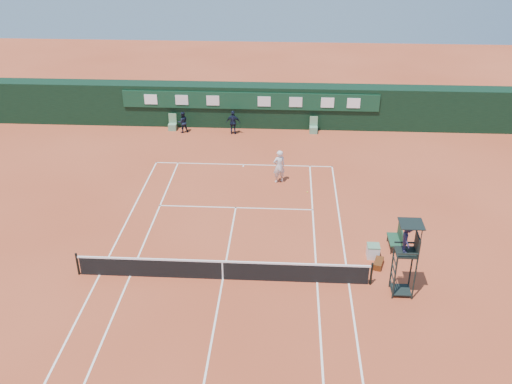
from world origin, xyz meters
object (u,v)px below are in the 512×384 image
(cooler, at_px, (373,251))
(player, at_px, (279,166))
(player_bench, at_px, (397,237))
(umpire_chair, at_px, (407,244))
(tennis_net, at_px, (223,270))

(cooler, relative_size, player, 0.32)
(player_bench, relative_size, cooler, 1.86)
(umpire_chair, height_order, player, umpire_chair)
(player, bearing_deg, tennis_net, 52.85)
(umpire_chair, distance_m, cooler, 3.49)
(player_bench, bearing_deg, umpire_chair, -96.08)
(player, bearing_deg, umpire_chair, 93.71)
(umpire_chair, distance_m, player_bench, 3.96)
(player_bench, height_order, player, player)
(tennis_net, relative_size, umpire_chair, 3.77)
(player_bench, xyz_separation_m, player, (-5.72, 6.68, 0.40))
(umpire_chair, relative_size, player, 1.72)
(player_bench, bearing_deg, tennis_net, -159.64)
(tennis_net, xyz_separation_m, umpire_chair, (7.59, -0.52, 1.95))
(tennis_net, relative_size, player, 6.47)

